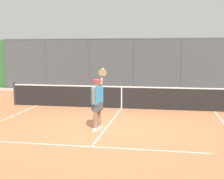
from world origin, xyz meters
name	(u,v)px	position (x,y,z in m)	size (l,w,h in m)	color
ground_plane	(106,129)	(0.00, 0.00, 0.00)	(60.00, 60.00, 0.00)	#C67A4C
court_line_markings	(89,150)	(0.00, 2.11, 0.00)	(7.78, 9.83, 0.01)	white
fence_backdrop	(135,66)	(0.00, -8.96, 1.56)	(19.09, 1.37, 3.17)	#474C51
tennis_net	(122,97)	(0.00, -3.54, 0.49)	(10.00, 0.09, 1.07)	#2D2D2D
tennis_player	(97,101)	(0.23, 0.12, 0.93)	(0.31, 1.38, 1.89)	silver
tennis_ball_near_baseline	(12,118)	(3.65, -0.79, 0.03)	(0.07, 0.07, 0.07)	#CCDB33
tennis_ball_mid_court	(34,121)	(2.62, -0.45, 0.03)	(0.07, 0.07, 0.07)	#D6E042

